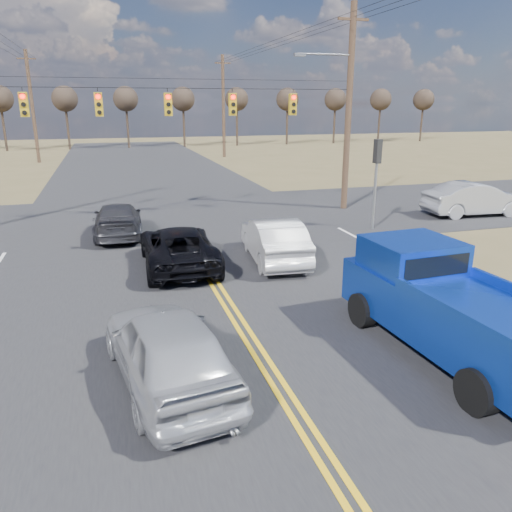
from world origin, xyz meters
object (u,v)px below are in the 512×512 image
object	(u,v)px
silver_suv	(168,347)
black_suv	(178,247)
white_car_queue	(274,240)
cross_car_east_near	(475,199)
dgrey_car_queue	(118,220)
pickup_truck	(447,306)

from	to	relation	value
silver_suv	black_suv	size ratio (longest dim) A/B	0.93
white_car_queue	cross_car_east_near	xyz separation A→B (m)	(11.90, 4.29, 0.06)
dgrey_car_queue	pickup_truck	bearing A→B (deg)	120.37
black_suv	white_car_queue	size ratio (longest dim) A/B	1.09
pickup_truck	white_car_queue	distance (m)	7.62
silver_suv	dgrey_car_queue	distance (m)	12.33
silver_suv	dgrey_car_queue	size ratio (longest dim) A/B	1.00
pickup_truck	dgrey_car_queue	size ratio (longest dim) A/B	1.29
cross_car_east_near	pickup_truck	bearing A→B (deg)	142.57
silver_suv	white_car_queue	size ratio (longest dim) A/B	1.01
white_car_queue	dgrey_car_queue	bearing A→B (deg)	-39.39
silver_suv	white_car_queue	bearing A→B (deg)	-130.88
black_suv	cross_car_east_near	bearing A→B (deg)	-164.03
pickup_truck	silver_suv	size ratio (longest dim) A/B	1.30
cross_car_east_near	silver_suv	bearing A→B (deg)	128.82
silver_suv	black_suv	distance (m)	7.49
black_suv	silver_suv	bearing A→B (deg)	81.54
pickup_truck	white_car_queue	bearing A→B (deg)	98.24
silver_suv	cross_car_east_near	size ratio (longest dim) A/B	0.93
black_suv	white_car_queue	world-z (taller)	white_car_queue
cross_car_east_near	dgrey_car_queue	bearing A→B (deg)	91.11
pickup_truck	silver_suv	xyz separation A→B (m)	(-6.07, 0.34, -0.29)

